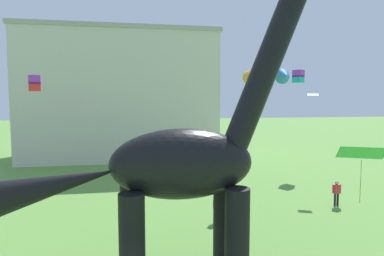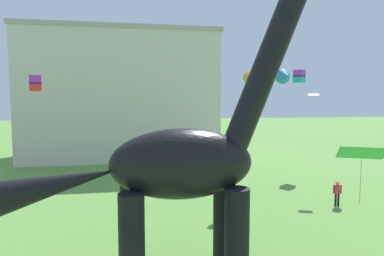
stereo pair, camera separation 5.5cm
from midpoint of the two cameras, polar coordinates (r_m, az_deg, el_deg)
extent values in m
cylinder|color=black|center=(14.95, 5.40, -16.00)|extent=(0.94, 0.94, 4.07)
cylinder|color=black|center=(13.35, 7.59, -18.65)|extent=(0.94, 0.94, 4.07)
cylinder|color=black|center=(14.46, -10.32, -16.79)|extent=(0.94, 0.94, 4.07)
cylinder|color=black|center=(12.80, -10.34, -19.75)|extent=(0.94, 0.94, 4.07)
ellipsoid|color=black|center=(12.92, -1.81, -6.13)|extent=(5.56, 2.40, 2.74)
cylinder|color=black|center=(13.82, 13.51, 12.73)|extent=(4.00, 1.03, 7.92)
cone|color=black|center=(13.23, -22.49, -9.01)|extent=(4.89, 1.37, 2.32)
cylinder|color=black|center=(25.65, 23.22, -11.18)|extent=(0.15, 0.15, 0.87)
cylinder|color=black|center=(25.76, 23.62, -11.13)|extent=(0.15, 0.15, 0.87)
cube|color=#D1333D|center=(25.52, 23.48, -9.55)|extent=(0.47, 0.29, 0.62)
sphere|color=tan|center=(25.41, 23.51, -8.57)|extent=(0.27, 0.27, 0.27)
cylinder|color=#D1333D|center=(25.36, 22.96, -9.54)|extent=(0.12, 0.12, 0.59)
cylinder|color=#D1333D|center=(25.66, 23.99, -9.41)|extent=(0.12, 0.12, 0.59)
cylinder|color=black|center=(20.85, 4.06, -14.68)|extent=(0.13, 0.13, 0.77)
cylinder|color=black|center=(20.90, 4.57, -14.64)|extent=(0.13, 0.13, 0.77)
cube|color=#D1333D|center=(20.66, 4.33, -12.94)|extent=(0.42, 0.26, 0.54)
sphere|color=tan|center=(20.55, 4.33, -11.90)|extent=(0.24, 0.24, 0.24)
cylinder|color=#D1333D|center=(20.60, 3.67, -12.92)|extent=(0.10, 0.10, 0.52)
cylinder|color=#D1333D|center=(20.71, 4.98, -12.82)|extent=(0.10, 0.10, 0.52)
cube|color=white|center=(29.40, 19.93, 5.40)|extent=(1.07, 0.94, 0.16)
cylinder|color=white|center=(29.40, 19.90, 4.28)|extent=(0.01, 0.01, 0.89)
cube|color=purple|center=(37.29, 17.72, 8.86)|extent=(1.28, 1.28, 0.75)
cube|color=#19B2B7|center=(37.25, 17.69, 7.97)|extent=(1.28, 1.28, 0.75)
cube|color=purple|center=(31.31, -25.39, 7.48)|extent=(1.09, 1.09, 0.74)
cube|color=red|center=(31.28, -25.35, 6.42)|extent=(1.09, 1.09, 0.74)
cylinder|color=orange|center=(19.09, 10.91, 8.78)|extent=(1.05, 3.00, 0.83)
cone|color=#287AE5|center=(19.62, 15.50, 8.59)|extent=(0.92, 0.80, 0.87)
cube|color=green|center=(12.40, 26.96, -3.85)|extent=(1.77, 1.56, 0.52)
cylinder|color=black|center=(12.58, 26.79, -8.18)|extent=(0.01, 0.01, 1.48)
cube|color=beige|center=(44.43, -11.96, 5.16)|extent=(23.23, 11.87, 15.35)
cube|color=#ABA396|center=(45.19, -12.14, 15.26)|extent=(23.70, 12.11, 0.50)
camera|label=1|loc=(0.03, -90.11, -0.01)|focal=31.15mm
camera|label=2|loc=(0.03, 89.89, 0.01)|focal=31.15mm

